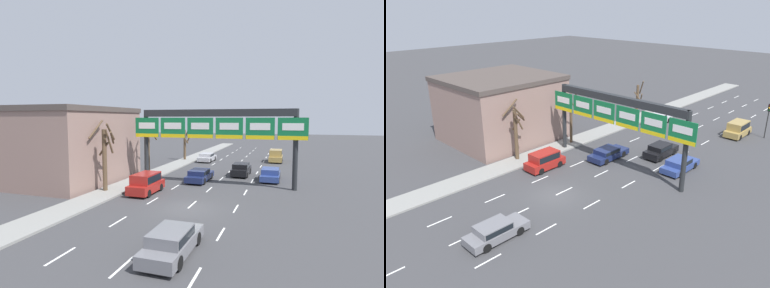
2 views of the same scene
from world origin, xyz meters
The scene contains 16 objects.
ground_plane centered at (0.00, 0.00, 0.00)m, with size 220.00×220.00×0.00m, color #3D3D3F.
sidewalk_left centered at (-8.00, 0.00, 0.07)m, with size 2.80×110.00×0.15m.
lane_dashes centered at (0.00, 13.50, 0.01)m, with size 6.72×67.00×0.01m.
sign_gantry centered at (0.00, 8.12, 5.84)m, with size 16.86×0.70×7.37m.
building_near centered at (-15.36, 5.35, 3.82)m, with size 11.33×12.23×7.62m.
car_silver centered at (-4.91, 23.34, 0.69)m, with size 1.93×4.52×1.27m.
car_black centered at (1.73, 13.73, 0.76)m, with size 1.83×4.37×1.42m.
car_blue centered at (5.07, 11.91, 0.70)m, with size 1.90×4.60×1.30m.
suv_gold centered at (5.03, 25.95, 1.03)m, with size 1.91×4.25×1.86m.
car_grey centered at (1.67, -7.26, 0.71)m, with size 1.80×4.61×1.32m.
car_navy centered at (-1.88, 9.25, 0.68)m, with size 1.90×4.76×1.25m.
suv_red centered at (-4.86, 2.99, 0.98)m, with size 1.83×4.06×1.77m.
traffic_light_near_gantry centered at (7.72, 27.48, 3.08)m, with size 0.30×0.35×4.29m.
tree_bare_closest centered at (-8.47, 23.57, 2.68)m, with size 1.15×1.57×5.25m.
tree_bare_second centered at (-7.93, 9.81, 3.34)m, with size 1.69×2.08×6.19m.
tree_bare_third centered at (-8.51, 2.39, 3.38)m, with size 2.05×1.88×6.21m.
Camera 1 is at (6.80, -20.02, 6.48)m, focal length 28.00 mm.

